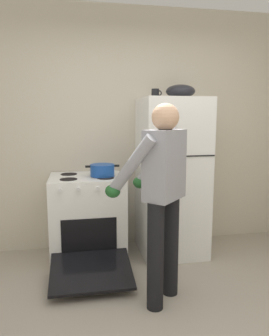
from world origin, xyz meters
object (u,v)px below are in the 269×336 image
object	(u,v)px
red_pot	(102,170)
mixing_bowl	(180,91)
stove_range	(88,219)
refrigerator	(172,177)
coffee_mug	(155,93)
person_cook	(161,187)

from	to	relation	value
red_pot	mixing_bowl	size ratio (longest dim) A/B	1.13
stove_range	mixing_bowl	xyz separation A→B (m)	(1.00, 0.02, 1.33)
refrigerator	coffee_mug	size ratio (longest dim) A/B	15.11
refrigerator	person_cook	size ratio (longest dim) A/B	1.06
stove_range	mixing_bowl	world-z (taller)	mixing_bowl
coffee_mug	mixing_bowl	world-z (taller)	mixing_bowl
coffee_mug	person_cook	bearing A→B (deg)	-101.54
person_cook	mixing_bowl	world-z (taller)	mixing_bowl
person_cook	mixing_bowl	distance (m)	1.31
person_cook	coffee_mug	size ratio (longest dim) A/B	14.28
stove_range	red_pot	size ratio (longest dim) A/B	3.45
red_pot	coffee_mug	distance (m)	0.98
refrigerator	coffee_mug	bearing A→B (deg)	164.17
person_cook	red_pot	xyz separation A→B (m)	(-0.38, 0.87, 0.00)
coffee_mug	mixing_bowl	xyz separation A→B (m)	(0.26, -0.05, 0.02)
stove_range	person_cook	distance (m)	1.17
stove_range	red_pot	bearing A→B (deg)	-11.45
person_cook	coffee_mug	xyz separation A→B (m)	(0.20, 0.97, 0.79)
stove_range	person_cook	world-z (taller)	person_cook
mixing_bowl	red_pot	bearing A→B (deg)	-176.58
person_cook	mixing_bowl	bearing A→B (deg)	63.68
red_pot	person_cook	bearing A→B (deg)	-66.39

